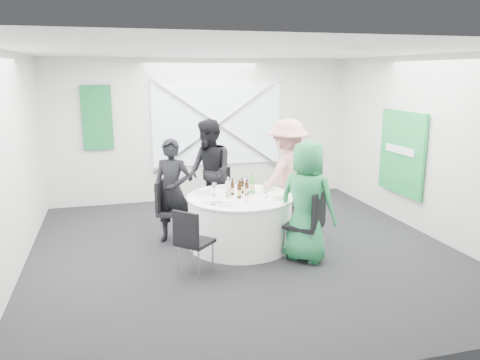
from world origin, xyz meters
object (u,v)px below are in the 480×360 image
object	(u,v)px
green_water_bottle	(252,185)
clear_water_bottle	(228,189)
chair_back_right	(290,197)
person_man_back	(209,173)
chair_front_left	(191,238)
person_woman_green	(307,202)
person_man_back_left	(172,191)
chair_back	(221,190)
person_woman_pink	(287,176)
chair_front_right	(310,220)
banquet_table	(240,221)
chair_back_left	(168,206)

from	to	relation	value
green_water_bottle	clear_water_bottle	world-z (taller)	green_water_bottle
chair_back_right	person_man_back	bearing A→B (deg)	-142.74
person_man_back	chair_front_left	bearing A→B (deg)	-30.16
person_woman_green	clear_water_bottle	xyz separation A→B (m)	(-0.91, 0.74, 0.05)
person_man_back_left	person_man_back	world-z (taller)	person_man_back
chair_back	person_woman_pink	bearing A→B (deg)	-40.24
chair_front_right	person_woman_green	size ratio (longest dim) A/B	0.59
chair_front_right	green_water_bottle	distance (m)	1.09
chair_front_right	clear_water_bottle	xyz separation A→B (m)	(-0.95, 0.76, 0.30)
person_woman_green	clear_water_bottle	world-z (taller)	person_woman_green
clear_water_bottle	banquet_table	bearing A→B (deg)	9.76
chair_back	chair_back_right	bearing A→B (deg)	-38.62
person_man_back	clear_water_bottle	world-z (taller)	person_man_back
chair_back_right	person_woman_green	distance (m)	1.30
banquet_table	person_woman_pink	xyz separation A→B (m)	(0.91, 0.48, 0.53)
chair_back_left	person_woman_pink	distance (m)	1.94
person_woman_green	person_woman_pink	bearing A→B (deg)	-51.93
chair_front_left	banquet_table	bearing A→B (deg)	-90.00
chair_back_right	chair_front_right	bearing A→B (deg)	-35.32
person_man_back	person_woman_pink	bearing A→B (deg)	49.99
chair_back_right	green_water_bottle	world-z (taller)	green_water_bottle
chair_back	person_man_back	distance (m)	0.45
person_man_back_left	person_man_back	distance (m)	0.96
chair_back_right	clear_water_bottle	bearing A→B (deg)	-92.34
chair_front_left	person_woman_pink	xyz separation A→B (m)	(1.79, 1.35, 0.40)
clear_water_bottle	person_woman_pink	bearing A→B (deg)	24.92
chair_front_left	person_man_back	distance (m)	2.10
person_man_back	green_water_bottle	size ratio (longest dim) A/B	5.71
banquet_table	green_water_bottle	bearing A→B (deg)	24.98
chair_back_right	chair_front_left	bearing A→B (deg)	-79.74
chair_front_left	clear_water_bottle	world-z (taller)	clear_water_bottle
chair_front_left	person_man_back_left	world-z (taller)	person_man_back_left
banquet_table	chair_back_right	bearing A→B (deg)	25.66
chair_back_left	green_water_bottle	size ratio (longest dim) A/B	3.01
chair_back_right	person_woman_green	xyz separation A→B (m)	(-0.26, -1.24, 0.29)
person_man_back	chair_back_right	bearing A→B (deg)	50.97
chair_back_left	clear_water_bottle	world-z (taller)	clear_water_bottle
banquet_table	chair_back_left	xyz separation A→B (m)	(-1.00, 0.46, 0.17)
chair_front_right	clear_water_bottle	size ratio (longest dim) A/B	3.27
banquet_table	chair_front_right	xyz separation A→B (m)	(0.76, -0.80, 0.20)
banquet_table	chair_back	xyz separation A→B (m)	(-0.00, 1.25, 0.16)
person_man_back	person_woman_pink	world-z (taller)	person_woman_pink
green_water_bottle	clear_water_bottle	distance (m)	0.43
chair_back	person_woman_green	size ratio (longest dim) A/B	0.55
person_woman_green	banquet_table	bearing A→B (deg)	-0.00
person_woman_pink	chair_back_right	bearing A→B (deg)	144.82
chair_back	chair_front_left	xyz separation A→B (m)	(-0.87, -2.13, -0.03)
chair_front_left	green_water_bottle	world-z (taller)	green_water_bottle
person_man_back	chair_front_right	bearing A→B (deg)	15.84
person_man_back_left	person_woman_green	size ratio (longest dim) A/B	0.95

